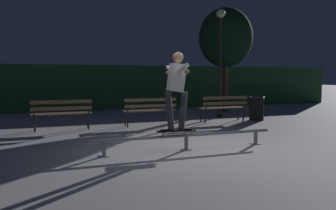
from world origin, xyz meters
The scene contains 11 objects.
ground_plane centered at (0.00, 0.00, 0.00)m, with size 90.00×90.00×0.00m, color #99999E.
hedge_backdrop centered at (0.00, 9.10, 1.00)m, with size 24.00×1.20×2.00m, color #2D5B33.
grind_rail centered at (0.00, 0.05, 0.25)m, with size 3.90×0.18×0.32m.
skateboard centered at (-0.22, 0.05, 0.40)m, with size 0.79×0.26×0.09m.
skateboarder centered at (-0.21, 0.05, 1.33)m, with size 0.63×1.41×1.56m.
park_bench_leftmost centered at (-2.32, 3.35, 0.54)m, with size 1.60×0.42×0.88m.
park_bench_left_center centered at (0.20, 3.35, 0.54)m, with size 1.60×0.42×0.88m.
park_bench_right_center centered at (2.72, 3.35, 0.54)m, with size 1.60×0.42×0.88m.
tree_far_right centered at (4.32, 6.12, 3.10)m, with size 2.24×2.24×4.35m.
lamp_post_right centered at (3.21, 4.52, 2.48)m, with size 0.32×0.32×3.90m.
trash_can centered at (4.00, 3.36, 0.41)m, with size 0.52×0.52×0.80m.
Camera 1 is at (-2.49, -5.87, 1.48)m, focal length 34.23 mm.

